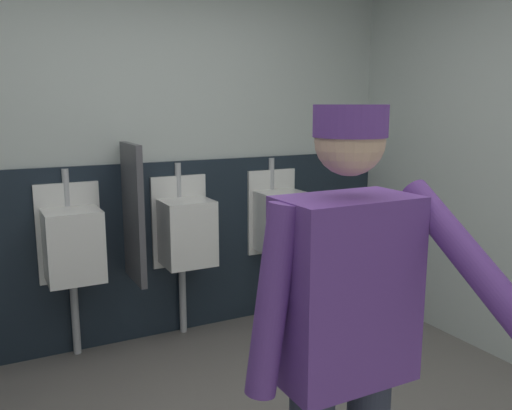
# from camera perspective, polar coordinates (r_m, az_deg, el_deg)

# --- Properties ---
(wall_back) EXTENTS (4.52, 0.12, 2.51)m
(wall_back) POSITION_cam_1_polar(r_m,az_deg,el_deg) (3.79, -12.66, 4.55)
(wall_back) COLOR silver
(wall_back) RESTS_ON ground_plane
(wainscot_band_back) EXTENTS (3.92, 0.03, 1.25)m
(wainscot_band_back) POSITION_cam_1_polar(r_m,az_deg,el_deg) (3.83, -11.98, -4.93)
(wainscot_band_back) COLOR #19232D
(wainscot_band_back) RESTS_ON ground_plane
(urinal_left) EXTENTS (0.40, 0.34, 1.24)m
(urinal_left) POSITION_cam_1_polar(r_m,az_deg,el_deg) (3.56, -18.98, -3.94)
(urinal_left) COLOR white
(urinal_left) RESTS_ON ground_plane
(urinal_middle) EXTENTS (0.40, 0.34, 1.24)m
(urinal_middle) POSITION_cam_1_polar(r_m,az_deg,el_deg) (3.74, -7.56, -2.76)
(urinal_middle) COLOR white
(urinal_middle) RESTS_ON ground_plane
(urinal_right) EXTENTS (0.40, 0.34, 1.24)m
(urinal_right) POSITION_cam_1_polar(r_m,az_deg,el_deg) (4.05, 2.46, -1.64)
(urinal_right) COLOR white
(urinal_right) RESTS_ON ground_plane
(privacy_divider_panel) EXTENTS (0.04, 0.40, 0.90)m
(privacy_divider_panel) POSITION_cam_1_polar(r_m,az_deg,el_deg) (3.53, -12.95, -0.88)
(privacy_divider_panel) COLOR #4C4C51
(person) EXTENTS (0.63, 0.60, 1.64)m
(person) POSITION_cam_1_polar(r_m,az_deg,el_deg) (1.70, 9.52, -13.41)
(person) COLOR #2D3342
(person) RESTS_ON ground_plane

